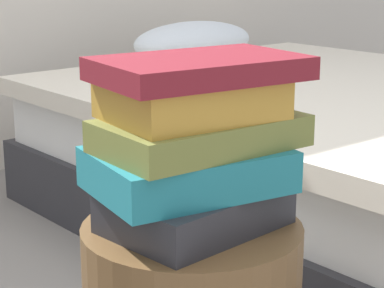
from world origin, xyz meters
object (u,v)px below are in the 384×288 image
at_px(bed, 349,156).
at_px(book_maroon, 200,68).
at_px(book_olive, 201,133).
at_px(book_charcoal, 197,208).
at_px(book_teal, 186,169).
at_px(book_ochre, 192,99).

distance_m(bed, book_maroon, 1.44).
relative_size(bed, book_olive, 6.83).
height_order(book_charcoal, book_teal, book_teal).
xyz_separation_m(bed, book_olive, (-1.19, -0.65, 0.39)).
relative_size(book_teal, book_maroon, 0.94).
relative_size(book_charcoal, book_ochre, 1.06).
distance_m(book_charcoal, book_maroon, 0.21).
bearing_deg(book_teal, book_charcoal, -36.78).
height_order(book_teal, book_maroon, book_maroon).
height_order(book_charcoal, book_olive, book_olive).
height_order(book_charcoal, book_ochre, book_ochre).
distance_m(book_charcoal, book_olive, 0.12).
relative_size(bed, book_ochre, 8.50).
relative_size(book_olive, book_maroon, 1.01).
xyz_separation_m(bed, book_charcoal, (-1.20, -0.65, 0.28)).
bearing_deg(book_maroon, book_olive, -93.99).
bearing_deg(book_charcoal, book_olive, -5.74).
distance_m(bed, book_charcoal, 1.39).
bearing_deg(book_charcoal, book_maroon, 15.02).
xyz_separation_m(bed, book_ochre, (-1.20, -0.65, 0.45)).
height_order(book_olive, book_ochre, book_ochre).
relative_size(book_charcoal, book_maroon, 0.86).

